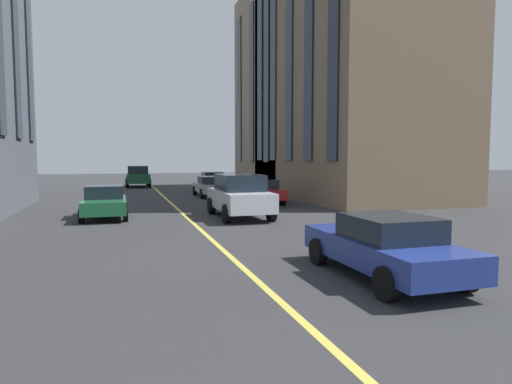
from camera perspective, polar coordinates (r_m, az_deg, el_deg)
name	(u,v)px	position (r m, az deg, el deg)	size (l,w,h in m)	color
lane_centre_line	(194,224)	(17.70, -8.02, -4.04)	(80.00, 0.16, 0.01)	#D8C64C
car_green_parked_a	(138,176)	(41.30, -14.98, 2.00)	(4.70, 2.14, 1.88)	#1E6038
car_grey_mid	(212,180)	(38.97, -5.69, 1.61)	(4.40, 1.95, 1.37)	slate
car_green_near	(105,202)	(20.15, -18.91, -1.22)	(3.90, 1.89, 1.40)	#1E6038
car_silver_trailing	(211,186)	(29.87, -5.80, 0.76)	(4.40, 1.95, 1.37)	#B7BABF
car_white_oncoming	(240,195)	(19.27, -2.14, -0.43)	(4.70, 2.14, 1.88)	silver
car_blue_parked_b	(385,245)	(10.02, 16.22, -6.62)	(4.40, 1.95, 1.37)	navy
car_red_far	(260,191)	(25.37, 0.53, 0.14)	(4.40, 1.95, 1.37)	#B21E1E
building_right_near	(299,90)	(37.77, 5.62, 12.97)	(11.37, 8.30, 16.46)	gray
building_right_far	(349,63)	(30.50, 11.93, 15.89)	(15.06, 8.40, 17.43)	#846B51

